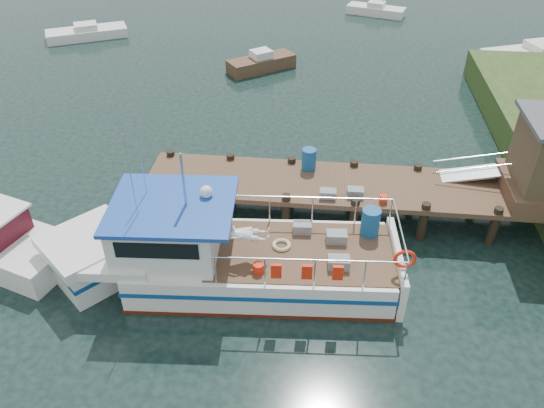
# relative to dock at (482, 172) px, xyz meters

# --- Properties ---
(ground_plane) EXTENTS (160.00, 160.00, 0.00)m
(ground_plane) POSITION_rel_dock_xyz_m (-6.51, -0.01, -2.24)
(ground_plane) COLOR black
(dock) EXTENTS (16.60, 3.00, 4.78)m
(dock) POSITION_rel_dock_xyz_m (0.00, 0.00, 0.00)
(dock) COLOR brown
(dock) RESTS_ON ground
(lobster_boat) EXTENTS (12.28, 4.21, 5.82)m
(lobster_boat) POSITION_rel_dock_xyz_m (-9.04, -4.20, -1.19)
(lobster_boat) COLOR silver
(lobster_boat) RESTS_ON ground
(moored_rowboat) EXTENTS (4.23, 3.67, 1.22)m
(moored_rowboat) POSITION_rel_dock_xyz_m (-9.87, 14.29, -1.79)
(moored_rowboat) COLOR brown
(moored_rowboat) RESTS_ON ground
(moored_a) EXTENTS (5.72, 4.12, 1.01)m
(moored_a) POSITION_rel_dock_xyz_m (-22.87, 18.82, -1.87)
(moored_a) COLOR silver
(moored_a) RESTS_ON ground
(moored_b) EXTENTS (4.72, 2.82, 0.99)m
(moored_b) POSITION_rel_dock_xyz_m (-2.25, 26.57, -1.87)
(moored_b) COLOR silver
(moored_b) RESTS_ON ground
(moored_c) EXTENTS (8.27, 5.35, 1.24)m
(moored_c) POSITION_rel_dock_xyz_m (7.89, 17.52, -1.78)
(moored_c) COLOR silver
(moored_c) RESTS_ON ground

